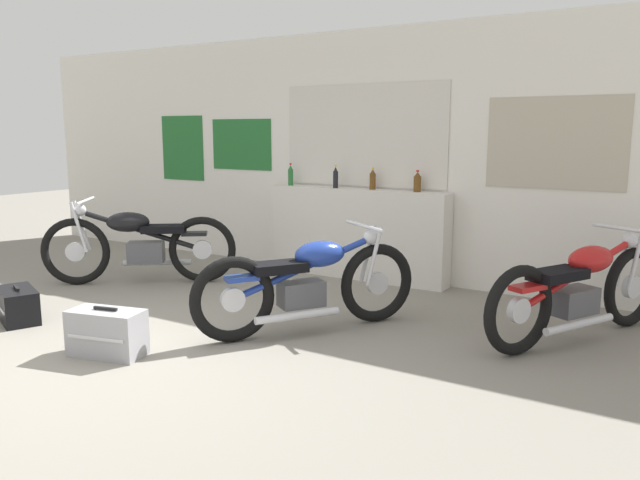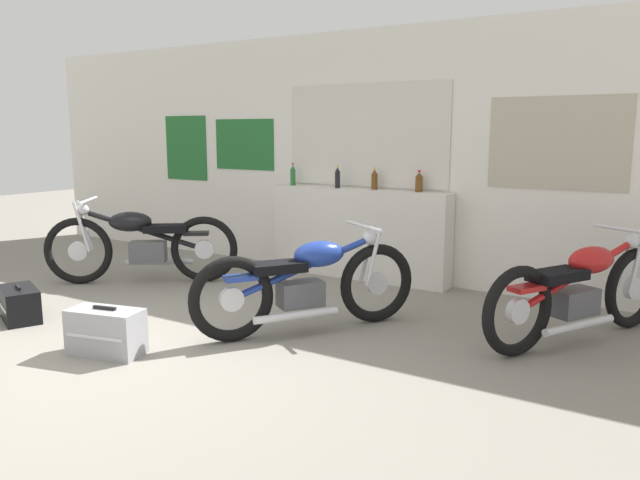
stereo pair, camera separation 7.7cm
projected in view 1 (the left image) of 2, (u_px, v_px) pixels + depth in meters
The scene contains 12 objects.
ground_plane at pixel (98, 361), 4.61m from camera, with size 24.00×24.00×0.00m, color gray.
wall_back at pixel (340, 154), 7.32m from camera, with size 10.00×0.07×2.80m.
sill_counter at pixel (356, 234), 7.15m from camera, with size 2.19×0.28×1.03m.
bottle_leftmost at pixel (291, 175), 7.49m from camera, with size 0.06×0.06×0.27m.
bottle_left_center at pixel (336, 178), 7.13m from camera, with size 0.06×0.06×0.26m.
bottle_center at pixel (373, 180), 6.97m from camera, with size 0.07×0.07×0.25m.
bottle_right_center at pixel (417, 182), 6.70m from camera, with size 0.08×0.08×0.23m.
motorcycle_black at pixel (139, 244), 6.88m from camera, with size 1.74×1.34×0.95m.
motorcycle_blue at pixel (309, 283), 5.23m from camera, with size 1.20×1.73×0.89m.
motorcycle_red at pixel (580, 289), 5.02m from camera, with size 1.07×1.89×0.88m.
hard_case_silver at pixel (107, 333), 4.70m from camera, with size 0.61×0.40×0.38m.
hard_case_black at pixel (18, 305), 5.55m from camera, with size 0.60×0.47×0.32m.
Camera 1 is at (3.71, -2.85, 1.68)m, focal length 35.00 mm.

